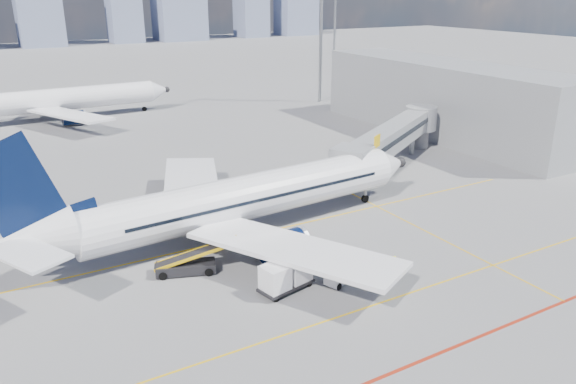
# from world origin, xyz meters

# --- Properties ---
(ground) EXTENTS (420.00, 420.00, 0.00)m
(ground) POSITION_xyz_m (0.00, 0.00, 0.00)
(ground) COLOR gray
(ground) RESTS_ON ground
(apron_markings) EXTENTS (90.00, 35.12, 0.01)m
(apron_markings) POSITION_xyz_m (-0.58, -3.91, 0.01)
(apron_markings) COLOR #D7A40B
(apron_markings) RESTS_ON ground
(jet_bridge) EXTENTS (23.55, 15.78, 6.30)m
(jet_bridge) POSITION_xyz_m (23.51, 16.91, 3.74)
(jet_bridge) COLOR gray
(jet_bridge) RESTS_ON ground
(terminal_block) EXTENTS (10.00, 42.00, 10.00)m
(terminal_block) POSITION_xyz_m (39.95, 26.00, 5.00)
(terminal_block) COLOR gray
(terminal_block) RESTS_ON ground
(floodlight_mast_ne) EXTENTS (3.20, 0.61, 25.45)m
(floodlight_mast_ne) POSITION_xyz_m (38.00, 55.00, 13.59)
(floodlight_mast_ne) COLOR gray
(floodlight_mast_ne) RESTS_ON ground
(floodlight_mast_far) EXTENTS (3.20, 0.61, 25.45)m
(floodlight_mast_far) POSITION_xyz_m (65.00, 90.00, 13.59)
(floodlight_mast_far) COLOR gray
(floodlight_mast_far) RESTS_ON ground
(distant_skyline) EXTENTS (249.96, 15.45, 30.57)m
(distant_skyline) POSITION_xyz_m (1.97, 190.00, 11.78)
(distant_skyline) COLOR slate
(distant_skyline) RESTS_ON ground
(main_aircraft) EXTENTS (38.47, 33.49, 11.23)m
(main_aircraft) POSITION_xyz_m (-0.81, 8.39, 3.22)
(main_aircraft) COLOR white
(main_aircraft) RESTS_ON ground
(second_aircraft) EXTENTS (35.87, 31.25, 10.64)m
(second_aircraft) POSITION_xyz_m (-6.01, 62.25, 3.23)
(second_aircraft) COLOR white
(second_aircraft) RESTS_ON ground
(baggage_tug) EXTENTS (2.34, 1.88, 1.44)m
(baggage_tug) POSITION_xyz_m (2.21, -2.48, 0.69)
(baggage_tug) COLOR white
(baggage_tug) RESTS_ON ground
(cargo_dolly) EXTENTS (4.19, 2.53, 2.15)m
(cargo_dolly) POSITION_xyz_m (-1.35, -1.37, 1.18)
(cargo_dolly) COLOR black
(cargo_dolly) RESTS_ON ground
(belt_loader) EXTENTS (6.19, 3.32, 2.51)m
(belt_loader) POSITION_xyz_m (-6.35, 4.34, 0.65)
(belt_loader) COLOR black
(belt_loader) RESTS_ON ground
(ramp_worker) EXTENTS (0.59, 0.74, 1.76)m
(ramp_worker) POSITION_xyz_m (6.18, -3.78, 0.88)
(ramp_worker) COLOR yellow
(ramp_worker) RESTS_ON ground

